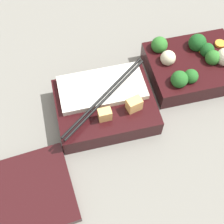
% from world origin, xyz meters
% --- Properties ---
extents(ground_plane, '(3.00, 3.00, 0.00)m').
position_xyz_m(ground_plane, '(0.00, 0.00, 0.00)').
color(ground_plane, slate).
extents(bento_tray_vegetable, '(0.19, 0.15, 0.07)m').
position_xyz_m(bento_tray_vegetable, '(-0.10, -0.03, 0.03)').
color(bento_tray_vegetable, black).
rests_on(bento_tray_vegetable, ground_plane).
extents(bento_tray_rice, '(0.19, 0.15, 0.07)m').
position_xyz_m(bento_tray_rice, '(0.11, 0.02, 0.02)').
color(bento_tray_rice, black).
rests_on(bento_tray_rice, ground_plane).
extents(bento_lid, '(0.20, 0.16, 0.02)m').
position_xyz_m(bento_lid, '(0.29, 0.16, 0.01)').
color(bento_lid, black).
rests_on(bento_lid, ground_plane).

